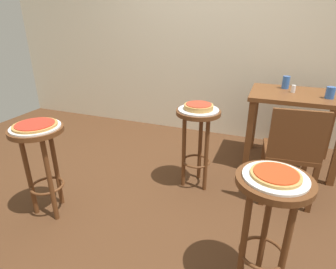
{
  "coord_description": "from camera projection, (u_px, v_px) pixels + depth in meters",
  "views": [
    {
      "loc": [
        0.75,
        -1.9,
        1.46
      ],
      "look_at": [
        0.07,
        -0.14,
        0.66
      ],
      "focal_mm": 29.53,
      "sensor_mm": 36.0,
      "label": 1
    }
  ],
  "objects": [
    {
      "name": "serving_plate_foreground",
      "position": [
        275.0,
        177.0,
        1.35
      ],
      "size": [
        0.32,
        0.32,
        0.01
      ],
      "primitive_type": "cylinder",
      "color": "white",
      "rests_on": "stool_foreground"
    },
    {
      "name": "ground_plane",
      "position": [
        166.0,
        196.0,
        2.45
      ],
      "size": [
        6.0,
        6.0,
        0.0
      ],
      "primitive_type": "plane",
      "color": "#4C2D19"
    },
    {
      "name": "wooden_chair",
      "position": [
        291.0,
        151.0,
        2.22
      ],
      "size": [
        0.44,
        0.44,
        0.85
      ],
      "color": "#5B3319",
      "rests_on": "ground_plane"
    },
    {
      "name": "condiment_shaker",
      "position": [
        293.0,
        89.0,
        2.71
      ],
      "size": [
        0.04,
        0.04,
        0.07
      ],
      "primitive_type": "cylinder",
      "color": "white",
      "rests_on": "dining_table"
    },
    {
      "name": "stool_middle",
      "position": [
        41.0,
        152.0,
        2.05
      ],
      "size": [
        0.38,
        0.38,
        0.73
      ],
      "color": "#5B3319",
      "rests_on": "ground_plane"
    },
    {
      "name": "serving_plate_middle",
      "position": [
        35.0,
        127.0,
        1.97
      ],
      "size": [
        0.35,
        0.35,
        0.01
      ],
      "primitive_type": "cylinder",
      "color": "silver",
      "rests_on": "stool_middle"
    },
    {
      "name": "pizza_leftside",
      "position": [
        199.0,
        107.0,
        2.33
      ],
      "size": [
        0.25,
        0.25,
        0.05
      ],
      "color": "tan",
      "rests_on": "serving_plate_leftside"
    },
    {
      "name": "serving_plate_leftside",
      "position": [
        199.0,
        110.0,
        2.34
      ],
      "size": [
        0.35,
        0.35,
        0.01
      ],
      "primitive_type": "cylinder",
      "color": "silver",
      "rests_on": "stool_leftside"
    },
    {
      "name": "pizza_middle",
      "position": [
        35.0,
        125.0,
        1.96
      ],
      "size": [
        0.31,
        0.31,
        0.02
      ],
      "color": "#B78442",
      "rests_on": "serving_plate_middle"
    },
    {
      "name": "back_wall",
      "position": [
        217.0,
        14.0,
        3.28
      ],
      "size": [
        6.0,
        0.1,
        3.0
      ],
      "primitive_type": "cube",
      "color": "beige",
      "rests_on": "ground_plane"
    },
    {
      "name": "stool_foreground",
      "position": [
        269.0,
        210.0,
        1.43
      ],
      "size": [
        0.38,
        0.38,
        0.73
      ],
      "color": "#5B3319",
      "rests_on": "ground_plane"
    },
    {
      "name": "pizza_foreground",
      "position": [
        276.0,
        174.0,
        1.35
      ],
      "size": [
        0.24,
        0.24,
        0.02
      ],
      "color": "tan",
      "rests_on": "serving_plate_foreground"
    },
    {
      "name": "cup_far_edge",
      "position": [
        286.0,
        82.0,
        2.85
      ],
      "size": [
        0.07,
        0.07,
        0.13
      ],
      "primitive_type": "cylinder",
      "color": "#3360B2",
      "rests_on": "dining_table"
    },
    {
      "name": "dining_table",
      "position": [
        295.0,
        107.0,
        2.74
      ],
      "size": [
        0.88,
        0.67,
        0.78
      ],
      "color": "brown",
      "rests_on": "ground_plane"
    },
    {
      "name": "stool_leftside",
      "position": [
        198.0,
        131.0,
        2.42
      ],
      "size": [
        0.38,
        0.38,
        0.73
      ],
      "color": "#5B3319",
      "rests_on": "ground_plane"
    },
    {
      "name": "cup_near_edge",
      "position": [
        330.0,
        93.0,
        2.5
      ],
      "size": [
        0.08,
        0.08,
        0.11
      ],
      "primitive_type": "cylinder",
      "color": "#3360B2",
      "rests_on": "dining_table"
    }
  ]
}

